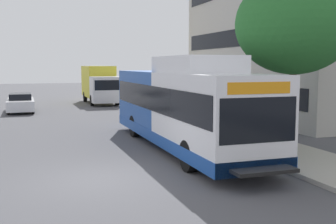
# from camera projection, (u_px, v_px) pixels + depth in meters

# --- Properties ---
(ground_plane) EXTENTS (120.00, 120.00, 0.00)m
(ground_plane) POSITION_uv_depth(u_px,v_px,m) (73.00, 136.00, 19.74)
(ground_plane) COLOR #4C4C51
(sidewalk_curb) EXTENTS (3.00, 56.00, 0.14)m
(sidewalk_curb) POSITION_uv_depth(u_px,v_px,m) (225.00, 133.00, 20.11)
(sidewalk_curb) COLOR #A8A399
(sidewalk_curb) RESTS_ON ground
(transit_bus) EXTENTS (2.58, 12.25, 3.65)m
(transit_bus) POSITION_uv_depth(u_px,v_px,m) (183.00, 106.00, 16.59)
(transit_bus) COLOR white
(transit_bus) RESTS_ON ground
(street_tree_near_stop) EXTENTS (4.44, 4.44, 6.61)m
(street_tree_near_stop) POSITION_uv_depth(u_px,v_px,m) (295.00, 24.00, 15.65)
(street_tree_near_stop) COLOR #4C3823
(street_tree_near_stop) RESTS_ON sidewalk_curb
(parked_car_far_lane) EXTENTS (1.80, 4.50, 1.33)m
(parked_car_far_lane) POSITION_uv_depth(u_px,v_px,m) (21.00, 103.00, 29.75)
(parked_car_far_lane) COLOR silver
(parked_car_far_lane) RESTS_ON ground
(box_truck_background) EXTENTS (2.32, 7.01, 3.25)m
(box_truck_background) POSITION_uv_depth(u_px,v_px,m) (100.00, 83.00, 36.38)
(box_truck_background) COLOR silver
(box_truck_background) RESTS_ON ground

